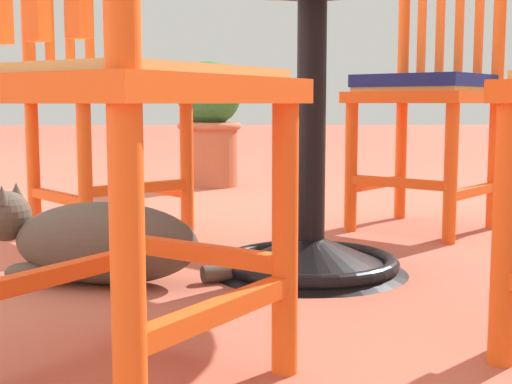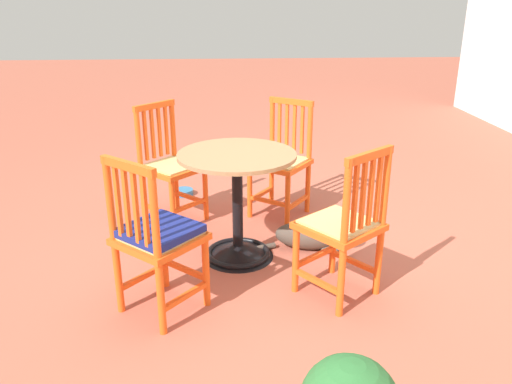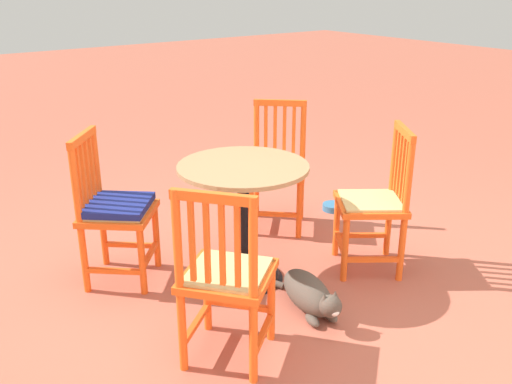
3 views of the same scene
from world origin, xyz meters
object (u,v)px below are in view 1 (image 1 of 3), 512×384
object	(u,v)px
orange_chair_by_planter	(103,97)
orange_chair_near_fence	(105,89)
orange_chair_tucked_in	(428,93)
tabby_cat	(91,242)
terracotta_planter	(209,120)
cafe_table	(311,157)

from	to	relation	value
orange_chair_by_planter	orange_chair_near_fence	world-z (taller)	same
orange_chair_tucked_in	tabby_cat	xyz separation A→B (m)	(-0.69, 0.97, -0.35)
orange_chair_by_planter	tabby_cat	xyz separation A→B (m)	(-0.59, -0.06, -0.34)
tabby_cat	terracotta_planter	size ratio (longest dim) A/B	1.20
orange_chair_by_planter	orange_chair_near_fence	size ratio (longest dim) A/B	1.00
orange_chair_by_planter	orange_chair_tucked_in	bearing A→B (deg)	-84.86
orange_chair_near_fence	orange_chair_tucked_in	world-z (taller)	same
orange_chair_near_fence	terracotta_planter	distance (m)	2.61
orange_chair_by_planter	tabby_cat	distance (m)	0.69
orange_chair_near_fence	tabby_cat	xyz separation A→B (m)	(0.65, 0.15, -0.34)
orange_chair_by_planter	orange_chair_tucked_in	distance (m)	1.04
cafe_table	orange_chair_tucked_in	size ratio (longest dim) A/B	0.83
orange_chair_by_planter	cafe_table	bearing A→B (deg)	-131.54
orange_chair_by_planter	terracotta_planter	size ratio (longest dim) A/B	1.47
cafe_table	orange_chair_near_fence	size ratio (longest dim) A/B	0.83
tabby_cat	terracotta_planter	xyz separation A→B (m)	(1.96, -0.23, 0.23)
cafe_table	tabby_cat	world-z (taller)	cafe_table
orange_chair_by_planter	terracotta_planter	xyz separation A→B (m)	(1.37, -0.29, -0.11)
orange_chair_tucked_in	terracotta_planter	size ratio (longest dim) A/B	1.47
tabby_cat	cafe_table	bearing A→B (deg)	-81.36
orange_chair_by_planter	orange_chair_near_fence	xyz separation A→B (m)	(-1.24, -0.21, 0.00)
orange_chair_near_fence	orange_chair_tucked_in	distance (m)	1.57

